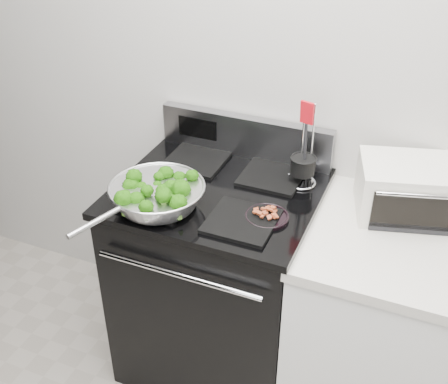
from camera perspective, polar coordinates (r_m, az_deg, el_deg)
The scene contains 8 objects.
back_wall at distance 2.23m, azimuth 10.04°, elevation 11.71°, with size 4.00×0.02×2.70m, color #B8B5AF.
gas_range at distance 2.49m, azimuth -0.58°, elevation -8.70°, with size 0.79×0.69×1.13m.
counter at distance 2.39m, azimuth 15.06°, elevation -13.16°, with size 0.62×0.68×0.92m.
skillet at distance 2.09m, azimuth -6.85°, elevation -0.20°, with size 0.36×0.56×0.08m.
broccoli_pile at distance 2.08m, azimuth -6.84°, elevation 0.28°, with size 0.28×0.28×0.10m, color black, non-canonical shape.
bacon_plate at distance 2.04m, azimuth 4.39°, elevation -2.28°, with size 0.16×0.16×0.04m.
utensil_holder at distance 2.23m, azimuth 7.98°, elevation 2.26°, with size 0.12×0.12×0.36m.
toaster_oven at distance 2.18m, azimuth 18.12°, elevation 0.28°, with size 0.41×0.35×0.20m.
Camera 1 is at (0.44, -0.29, 2.14)m, focal length 45.00 mm.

